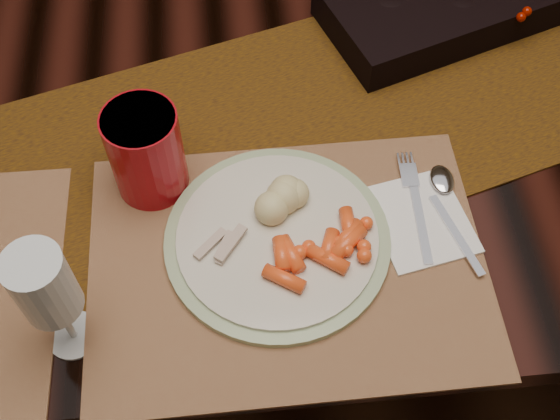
{
  "coord_description": "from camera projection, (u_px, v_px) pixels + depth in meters",
  "views": [
    {
      "loc": [
        -0.07,
        -0.74,
        1.49
      ],
      "look_at": [
        -0.03,
        -0.29,
        0.8
      ],
      "focal_mm": 45.0,
      "sensor_mm": 36.0,
      "label": 1
    }
  ],
  "objects": [
    {
      "name": "floor",
      "position": [
        279.0,
        292.0,
        1.66
      ],
      "size": [
        5.0,
        5.0,
        0.0
      ],
      "primitive_type": "plane",
      "color": "black",
      "rests_on": "ground"
    },
    {
      "name": "dinner_plate",
      "position": [
        277.0,
        239.0,
        0.85
      ],
      "size": [
        0.32,
        0.32,
        0.02
      ],
      "primitive_type": "cylinder",
      "rotation": [
        0.0,
        0.0,
        0.19
      ],
      "color": "beige",
      "rests_on": "placemat_main"
    },
    {
      "name": "placemat_main",
      "position": [
        287.0,
        262.0,
        0.84
      ],
      "size": [
        0.48,
        0.35,
        0.0
      ],
      "primitive_type": "cube",
      "rotation": [
        0.0,
        0.0,
        0.0
      ],
      "color": "brown",
      "rests_on": "dining_table"
    },
    {
      "name": "turkey_shreds",
      "position": [
        222.0,
        252.0,
        0.82
      ],
      "size": [
        0.09,
        0.08,
        0.02
      ],
      "primitive_type": null,
      "rotation": [
        0.0,
        0.0,
        0.23
      ],
      "color": "beige",
      "rests_on": "dinner_plate"
    },
    {
      "name": "wine_glass",
      "position": [
        54.0,
        303.0,
        0.72
      ],
      "size": [
        0.06,
        0.06,
        0.17
      ],
      "primitive_type": null,
      "rotation": [
        0.0,
        0.0,
        -0.03
      ],
      "color": "silver",
      "rests_on": "dining_table"
    },
    {
      "name": "table_runner",
      "position": [
        252.0,
        140.0,
        0.95
      ],
      "size": [
        1.88,
        0.9,
        0.0
      ],
      "primitive_type": "cube",
      "rotation": [
        0.0,
        0.0,
        0.29
      ],
      "color": "black",
      "rests_on": "dining_table"
    },
    {
      "name": "napkin",
      "position": [
        420.0,
        220.0,
        0.87
      ],
      "size": [
        0.14,
        0.15,
        0.0
      ],
      "primitive_type": "cube",
      "rotation": [
        0.0,
        0.0,
        0.2
      ],
      "color": "white",
      "rests_on": "placemat_main"
    },
    {
      "name": "dining_table",
      "position": [
        279.0,
        204.0,
        1.34
      ],
      "size": [
        1.8,
        1.0,
        0.75
      ],
      "primitive_type": "cube",
      "color": "black",
      "rests_on": "floor"
    },
    {
      "name": "mashed_potatoes",
      "position": [
        281.0,
        195.0,
        0.85
      ],
      "size": [
        0.09,
        0.09,
        0.05
      ],
      "primitive_type": null,
      "rotation": [
        0.0,
        0.0,
        -0.17
      ],
      "color": "#E8DC80",
      "rests_on": "dinner_plate"
    },
    {
      "name": "red_cup",
      "position": [
        146.0,
        152.0,
        0.85
      ],
      "size": [
        0.1,
        0.1,
        0.13
      ],
      "primitive_type": "cylinder",
      "rotation": [
        0.0,
        0.0,
        0.14
      ],
      "color": "#9F0A14",
      "rests_on": "placemat_main"
    },
    {
      "name": "baby_carrots",
      "position": [
        313.0,
        252.0,
        0.82
      ],
      "size": [
        0.12,
        0.1,
        0.02
      ],
      "primitive_type": null,
      "rotation": [
        0.0,
        0.0,
        0.1
      ],
      "color": "#FF531E",
      "rests_on": "dinner_plate"
    },
    {
      "name": "fork",
      "position": [
        418.0,
        211.0,
        0.87
      ],
      "size": [
        0.03,
        0.15,
        0.0
      ],
      "primitive_type": null,
      "rotation": [
        0.0,
        0.0,
        -0.04
      ],
      "color": "silver",
      "rests_on": "napkin"
    },
    {
      "name": "spoon",
      "position": [
        452.0,
        217.0,
        0.87
      ],
      "size": [
        0.07,
        0.15,
        0.0
      ],
      "primitive_type": null,
      "rotation": [
        0.0,
        0.0,
        0.28
      ],
      "color": "silver",
      "rests_on": "napkin"
    }
  ]
}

